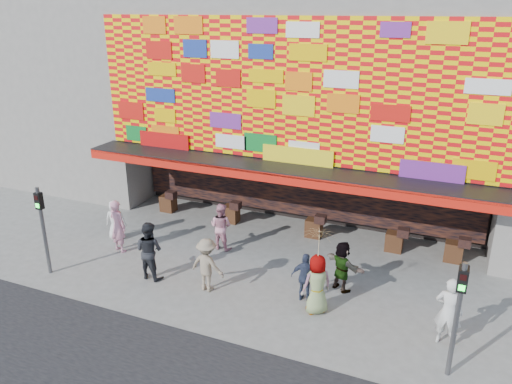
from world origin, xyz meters
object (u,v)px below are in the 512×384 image
ped_c (149,250)px  ped_g (317,284)px  ped_e (306,277)px  ped_f (342,266)px  ped_i (221,226)px  parasol (319,245)px  signal_left (42,221)px  ped_b (118,226)px  ped_h (448,312)px  signal_right (458,307)px  ped_d (207,265)px  ped_a (115,220)px

ped_c → ped_g: size_ratio=1.08×
ped_e → ped_f: bearing=-132.7°
ped_i → parasol: parasol is taller
signal_left → ped_b: (1.13, 2.21, -0.89)m
ped_c → parasol: (5.50, 0.20, 1.18)m
ped_e → ped_h: ped_h is taller
signal_right → ped_e: size_ratio=1.97×
ped_g → ped_h: (3.50, -0.07, 0.06)m
ped_b → ped_i: ped_b is taller
ped_c → ped_f: size_ratio=1.19×
signal_left → ped_d: bearing=11.9°
ped_a → ped_c: (2.85, -1.92, 0.20)m
ped_e → ped_a: bearing=-11.7°
ped_f → ped_a: bearing=28.9°
ped_b → ped_c: bearing=166.6°
ped_a → ped_c: bearing=123.1°
parasol → ped_e: bearing=135.6°
ped_g → parasol: (0.00, 0.00, 1.25)m
signal_left → ped_e: (8.26, 1.75, -1.10)m
signal_left → parasol: (8.74, 1.28, 0.28)m
ped_e → ped_g: (0.48, -0.47, 0.14)m
ped_e → parasol: 1.54m
signal_right → ped_e: (-4.14, 1.75, -1.10)m
ped_d → ped_g: 3.44m
ped_b → ped_g: 7.66m
ped_a → ped_g: ped_g is taller
ped_e → ped_f: size_ratio=0.94×
ped_e → ped_i: ped_i is taller
ped_a → parasol: (8.35, -1.72, 1.38)m
signal_left → ped_e: bearing=11.9°
ped_c → parasol: 5.63m
signal_right → ped_h: (-0.16, 1.20, -0.90)m
ped_g → ped_h: size_ratio=0.94×
ped_d → ped_f: size_ratio=1.06×
parasol → ped_d: bearing=-177.3°
ped_h → ped_f: bearing=-18.2°
ped_b → ped_d: bearing=-179.7°
parasol → ped_i: bearing=149.5°
ped_b → ped_f: (7.97, 0.54, -0.16)m
ped_i → parasol: bearing=154.0°
signal_right → ped_b: 11.52m
ped_b → ped_d: size_ratio=1.13×
ped_i → ped_g: bearing=154.0°
ped_a → ped_f: size_ratio=0.95×
ped_f → ped_h: size_ratio=0.85×
ped_f → parasol: bearing=106.7°
ped_h → ped_i: size_ratio=1.11×
ped_c → ped_i: bearing=-108.0°
parasol → signal_left: bearing=-171.7°
ped_a → ped_e: size_ratio=1.01×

